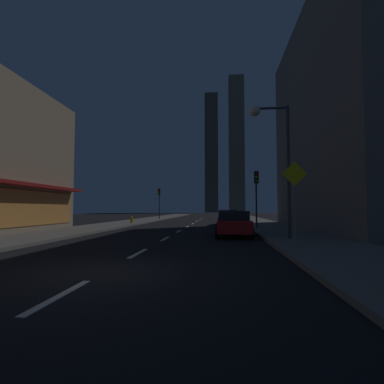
{
  "coord_description": "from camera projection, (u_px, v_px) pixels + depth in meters",
  "views": [
    {
      "loc": [
        2.89,
        -7.29,
        1.58
      ],
      "look_at": [
        0.0,
        23.28,
        3.26
      ],
      "focal_mm": 28.28,
      "sensor_mm": 36.0,
      "label": 1
    }
  ],
  "objects": [
    {
      "name": "traffic_light_far_left",
      "position": [
        159.0,
        197.0,
        41.5
      ],
      "size": [
        0.32,
        0.48,
        4.2
      ],
      "color": "#2D2D2D",
      "rests_on": "sidewalk_left"
    },
    {
      "name": "car_parked_near",
      "position": [
        233.0,
        223.0,
        17.0
      ],
      "size": [
        1.98,
        4.24,
        1.45
      ],
      "color": "#B21919",
      "rests_on": "ground"
    },
    {
      "name": "lane_marking_center",
      "position": [
        187.0,
        227.0,
        26.12
      ],
      "size": [
        0.16,
        43.8,
        0.01
      ],
      "color": "silver",
      "rests_on": "ground"
    },
    {
      "name": "fire_hydrant_far_left",
      "position": [
        132.0,
        220.0,
        29.97
      ],
      "size": [
        0.42,
        0.3,
        0.65
      ],
      "color": "gold",
      "rests_on": "sidewalk_left"
    },
    {
      "name": "sidewalk_left",
      "position": [
        146.0,
        220.0,
        39.91
      ],
      "size": [
        4.0,
        76.0,
        0.15
      ],
      "primitive_type": "cube",
      "color": "#605E59",
      "rests_on": "ground"
    },
    {
      "name": "traffic_light_near_right",
      "position": [
        256.0,
        186.0,
        22.02
      ],
      "size": [
        0.32,
        0.48,
        4.2
      ],
      "color": "#2D2D2D",
      "rests_on": "sidewalk_right"
    },
    {
      "name": "sidewalk_right",
      "position": [
        253.0,
        220.0,
        38.59
      ],
      "size": [
        4.0,
        76.0,
        0.15
      ],
      "primitive_type": "cube",
      "color": "#605E59",
      "rests_on": "ground"
    },
    {
      "name": "car_parked_far",
      "position": [
        228.0,
        217.0,
        29.32
      ],
      "size": [
        1.98,
        4.24,
        1.45
      ],
      "color": "#1E722D",
      "rests_on": "ground"
    },
    {
      "name": "skyscraper_distant_mid",
      "position": [
        236.0,
        145.0,
        124.44
      ],
      "size": [
        6.21,
        7.69,
        55.86
      ],
      "primitive_type": "cube",
      "color": "#635E4A",
      "rests_on": "ground"
    },
    {
      "name": "street_lamp_right",
      "position": [
        271.0,
        138.0,
        14.89
      ],
      "size": [
        1.96,
        0.56,
        6.58
      ],
      "color": "#38383D",
      "rests_on": "sidewalk_right"
    },
    {
      "name": "skyscraper_distant_tall",
      "position": [
        212.0,
        153.0,
        124.9
      ],
      "size": [
        5.37,
        6.21,
        48.98
      ],
      "primitive_type": "cube",
      "color": "#4B4738",
      "rests_on": "ground"
    },
    {
      "name": "ground_plane",
      "position": [
        198.0,
        221.0,
        39.24
      ],
      "size": [
        78.0,
        136.0,
        0.1
      ],
      "primitive_type": "cube",
      "color": "black"
    },
    {
      "name": "building_apartment_right",
      "position": [
        377.0,
        119.0,
        22.43
      ],
      "size": [
        11.0,
        20.0,
        16.43
      ],
      "primitive_type": "cube",
      "color": "slate",
      "rests_on": "ground"
    },
    {
      "name": "pedestrian_crossing_sign",
      "position": [
        295.0,
        197.0,
        11.04
      ],
      "size": [
        0.91,
        0.08,
        3.15
      ],
      "color": "slate",
      "rests_on": "sidewalk_right"
    }
  ]
}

